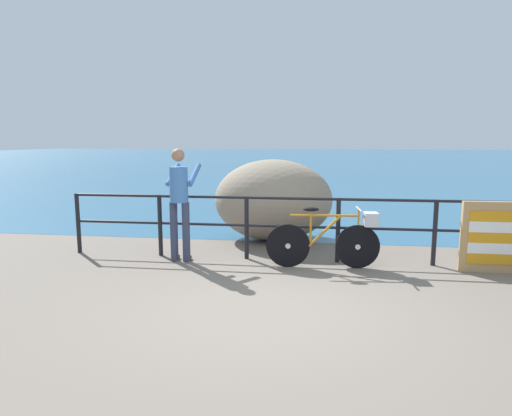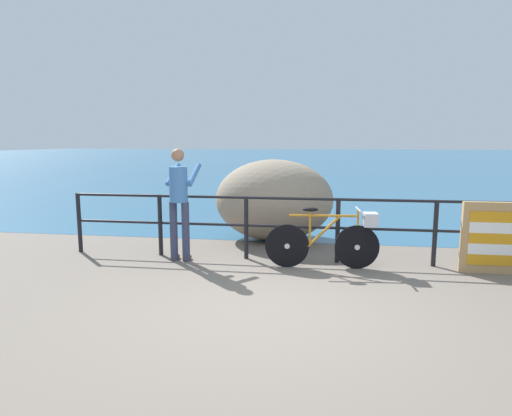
# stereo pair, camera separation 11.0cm
# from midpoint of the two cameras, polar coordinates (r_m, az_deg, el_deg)

# --- Properties ---
(ground_plane) EXTENTS (120.00, 120.00, 0.10)m
(ground_plane) POSITION_cam_midpoint_polar(r_m,az_deg,el_deg) (24.83, 7.71, 4.17)
(ground_plane) COLOR #6B6056
(sea_surface) EXTENTS (120.00, 90.00, 0.01)m
(sea_surface) POSITION_cam_midpoint_polar(r_m,az_deg,el_deg) (53.14, 8.30, 6.62)
(sea_surface) COLOR #285B7F
(sea_surface) RESTS_ON ground_plane
(promenade_railing) EXTENTS (7.33, 0.07, 1.02)m
(promenade_railing) POSITION_cam_midpoint_polar(r_m,az_deg,el_deg) (6.98, 5.06, -1.71)
(promenade_railing) COLOR black
(promenade_railing) RESTS_ON ground_plane
(bicycle) EXTENTS (1.70, 0.48, 0.92)m
(bicycle) POSITION_cam_midpoint_polar(r_m,az_deg,el_deg) (6.67, 10.32, -3.83)
(bicycle) COLOR black
(bicycle) RESTS_ON ground_plane
(person_at_railing) EXTENTS (0.46, 0.65, 1.78)m
(person_at_railing) POSITION_cam_midpoint_polar(r_m,az_deg,el_deg) (6.98, -9.47, 1.15)
(person_at_railing) COLOR #333851
(person_at_railing) RESTS_ON ground_plane
(folded_deckchair_stack) EXTENTS (0.84, 0.10, 1.04)m
(folded_deckchair_stack) POSITION_cam_midpoint_polar(r_m,az_deg,el_deg) (7.18, 28.67, -3.44)
(folded_deckchair_stack) COLOR tan
(folded_deckchair_stack) RESTS_ON ground_plane
(breakwater_boulder_main) EXTENTS (2.25, 1.83, 1.55)m
(breakwater_boulder_main) POSITION_cam_midpoint_polar(r_m,az_deg,el_deg) (8.42, 2.72, 1.05)
(breakwater_boulder_main) COLOR gray
(breakwater_boulder_main) RESTS_ON ground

